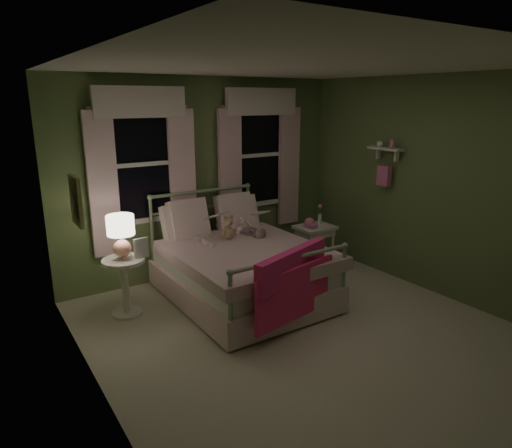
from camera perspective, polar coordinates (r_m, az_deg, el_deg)
room_shell at (r=4.40m, az=6.10°, el=1.95°), size 4.20×4.20×4.20m
bed at (r=5.43m, az=-2.03°, el=-5.46°), size 1.58×2.04×1.18m
pink_throw at (r=4.56m, az=4.72°, el=-6.62°), size 1.09×0.44×0.71m
child_left at (r=5.49m, az=-6.87°, el=0.52°), size 0.26×0.18×0.69m
child_right at (r=5.75m, az=-1.89°, el=1.62°), size 0.42×0.36×0.76m
book_left at (r=5.26m, az=-5.67°, el=0.42°), size 0.22×0.16×0.26m
book_right at (r=5.55m, az=-0.54°, el=0.81°), size 0.22×0.16×0.26m
teddy_bear at (r=5.52m, az=-3.50°, el=-0.68°), size 0.22×0.17×0.29m
nightstand_left at (r=5.21m, az=-16.08°, el=-6.61°), size 0.46×0.46×0.65m
table_lamp at (r=5.04m, az=-16.53°, el=-0.94°), size 0.29×0.29×0.46m
book_nightstand at (r=5.08m, az=-14.93°, el=-4.20°), size 0.17×0.23×0.02m
nightstand_right at (r=6.26m, az=7.36°, el=-1.13°), size 0.50×0.40×0.64m
pink_toy at (r=6.15m, az=6.74°, el=0.13°), size 0.14×0.19×0.14m
bud_vase at (r=6.31m, az=7.97°, el=1.24°), size 0.06×0.06×0.28m
window_left at (r=5.69m, az=-13.96°, el=7.94°), size 1.34×0.13×1.96m
window_right at (r=6.45m, az=0.54°, el=9.21°), size 1.34×0.13×1.96m
wall_shelf at (r=6.17m, az=15.81°, el=7.42°), size 0.15×0.50×0.60m
framed_picture at (r=4.06m, az=-21.58°, el=2.71°), size 0.03×0.32×0.42m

